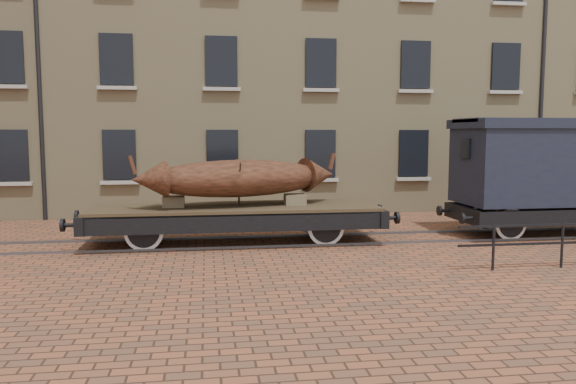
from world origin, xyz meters
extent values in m
plane|color=brown|center=(0.00, 0.00, 0.00)|extent=(90.00, 90.00, 0.00)
cube|color=tan|center=(3.00, 10.00, 7.00)|extent=(40.00, 10.00, 14.00)
cube|color=black|center=(-9.50, 4.96, 2.20)|extent=(1.10, 0.12, 1.70)
cube|color=#A8A49C|center=(-9.50, 4.90, 1.25)|extent=(1.30, 0.18, 0.12)
cube|color=black|center=(-6.00, 4.96, 2.20)|extent=(1.10, 0.12, 1.70)
cube|color=#A8A49C|center=(-6.00, 4.90, 1.25)|extent=(1.30, 0.18, 0.12)
cube|color=black|center=(-2.50, 4.96, 2.20)|extent=(1.10, 0.12, 1.70)
cube|color=#A8A49C|center=(-2.50, 4.90, 1.25)|extent=(1.30, 0.18, 0.12)
cube|color=black|center=(1.00, 4.96, 2.20)|extent=(1.10, 0.12, 1.70)
cube|color=#A8A49C|center=(1.00, 4.90, 1.25)|extent=(1.30, 0.18, 0.12)
cube|color=black|center=(4.50, 4.96, 2.20)|extent=(1.10, 0.12, 1.70)
cube|color=#A8A49C|center=(4.50, 4.90, 1.25)|extent=(1.30, 0.18, 0.12)
cube|color=black|center=(8.00, 4.96, 2.20)|extent=(1.10, 0.12, 1.70)
cube|color=#A8A49C|center=(8.00, 4.90, 1.25)|extent=(1.30, 0.18, 0.12)
cube|color=black|center=(-9.50, 4.96, 5.40)|extent=(1.10, 0.12, 1.70)
cube|color=#A8A49C|center=(-9.50, 4.90, 4.45)|extent=(1.30, 0.18, 0.12)
cube|color=black|center=(-6.00, 4.96, 5.40)|extent=(1.10, 0.12, 1.70)
cube|color=#A8A49C|center=(-6.00, 4.90, 4.45)|extent=(1.30, 0.18, 0.12)
cube|color=black|center=(-2.50, 4.96, 5.40)|extent=(1.10, 0.12, 1.70)
cube|color=#A8A49C|center=(-2.50, 4.90, 4.45)|extent=(1.30, 0.18, 0.12)
cube|color=black|center=(1.00, 4.96, 5.40)|extent=(1.10, 0.12, 1.70)
cube|color=#A8A49C|center=(1.00, 4.90, 4.45)|extent=(1.30, 0.18, 0.12)
cube|color=black|center=(4.50, 4.96, 5.40)|extent=(1.10, 0.12, 1.70)
cube|color=#A8A49C|center=(4.50, 4.90, 4.45)|extent=(1.30, 0.18, 0.12)
cube|color=black|center=(8.00, 4.96, 5.40)|extent=(1.10, 0.12, 1.70)
cube|color=#A8A49C|center=(8.00, 4.90, 4.45)|extent=(1.30, 0.18, 0.12)
cube|color=#A8A49C|center=(4.50, 4.90, 7.65)|extent=(1.30, 0.18, 0.12)
cube|color=#A8A49C|center=(8.00, 4.90, 7.65)|extent=(1.30, 0.18, 0.12)
cylinder|color=black|center=(-8.50, 4.95, 7.00)|extent=(0.14, 0.14, 14.00)
cylinder|color=black|center=(9.50, 4.95, 7.00)|extent=(0.14, 0.14, 14.00)
cube|color=#59595E|center=(0.00, -0.72, 0.03)|extent=(30.00, 0.08, 0.06)
cube|color=#59595E|center=(0.00, 0.72, 0.03)|extent=(30.00, 0.08, 0.06)
cylinder|color=black|center=(3.00, -3.80, 0.50)|extent=(0.06, 0.06, 1.00)
cylinder|color=black|center=(4.60, -3.80, 0.50)|extent=(0.06, 0.06, 1.00)
cube|color=#423320|center=(-2.32, 0.00, 0.95)|extent=(7.55, 2.21, 0.12)
cube|color=black|center=(-2.32, -1.03, 0.70)|extent=(7.55, 0.16, 0.45)
cube|color=black|center=(-2.32, 1.03, 0.70)|extent=(7.55, 0.16, 0.45)
cube|color=black|center=(-6.09, 0.00, 0.70)|extent=(0.22, 2.31, 0.45)
cylinder|color=black|center=(-6.37, -0.75, 0.70)|extent=(0.35, 0.10, 0.10)
cylinder|color=black|center=(-6.54, -0.75, 0.70)|extent=(0.08, 0.32, 0.32)
cylinder|color=black|center=(-6.37, 0.75, 0.70)|extent=(0.35, 0.10, 0.10)
cylinder|color=black|center=(-6.54, 0.75, 0.70)|extent=(0.08, 0.32, 0.32)
cube|color=black|center=(1.46, 0.00, 0.70)|extent=(0.22, 2.31, 0.45)
cylinder|color=black|center=(1.74, -0.75, 0.70)|extent=(0.35, 0.10, 0.10)
cylinder|color=black|center=(1.91, -0.75, 0.70)|extent=(0.08, 0.32, 0.32)
cylinder|color=black|center=(1.74, 0.75, 0.70)|extent=(0.35, 0.10, 0.10)
cylinder|color=black|center=(1.91, 0.75, 0.70)|extent=(0.08, 0.32, 0.32)
cylinder|color=black|center=(-4.63, 0.00, 0.48)|extent=(0.10, 1.91, 0.10)
cylinder|color=white|center=(-4.63, -0.72, 0.48)|extent=(0.97, 0.07, 0.97)
cylinder|color=black|center=(-4.63, -0.72, 0.48)|extent=(0.79, 0.10, 0.79)
cube|color=black|center=(-4.63, -0.84, 0.72)|extent=(0.91, 0.08, 0.10)
cylinder|color=white|center=(-4.63, 0.72, 0.48)|extent=(0.97, 0.07, 0.97)
cylinder|color=black|center=(-4.63, 0.72, 0.48)|extent=(0.79, 0.10, 0.79)
cube|color=black|center=(-4.63, 0.84, 0.72)|extent=(0.91, 0.08, 0.10)
cylinder|color=black|center=(0.00, 0.00, 0.48)|extent=(0.10, 1.91, 0.10)
cylinder|color=white|center=(0.00, -0.72, 0.48)|extent=(0.97, 0.07, 0.97)
cylinder|color=black|center=(0.00, -0.72, 0.48)|extent=(0.79, 0.10, 0.79)
cube|color=black|center=(0.00, -0.84, 0.72)|extent=(0.91, 0.08, 0.10)
cylinder|color=white|center=(0.00, 0.72, 0.48)|extent=(0.97, 0.07, 0.97)
cylinder|color=black|center=(0.00, 0.72, 0.48)|extent=(0.79, 0.10, 0.79)
cube|color=black|center=(0.00, 0.84, 0.72)|extent=(0.91, 0.08, 0.10)
cube|color=black|center=(-2.32, 0.00, 0.55)|extent=(4.03, 0.06, 0.06)
cube|color=#706447|center=(-3.93, 0.00, 1.15)|extent=(0.55, 0.50, 0.28)
cube|color=#706447|center=(-0.71, 0.00, 1.15)|extent=(0.55, 0.50, 0.28)
ellipsoid|color=brown|center=(-2.22, 0.00, 1.74)|extent=(5.15, 2.58, 0.99)
cone|color=brown|center=(-4.50, -0.52, 1.78)|extent=(1.04, 1.10, 0.94)
cube|color=brown|center=(-4.87, -0.60, 2.15)|extent=(0.21, 0.14, 0.47)
cone|color=brown|center=(0.06, 0.52, 1.78)|extent=(1.04, 1.10, 0.94)
cube|color=brown|center=(0.44, 0.60, 2.15)|extent=(0.21, 0.14, 0.47)
cylinder|color=#3E3126|center=(-2.22, -0.40, 1.61)|extent=(0.04, 0.84, 1.22)
cylinder|color=#3E3126|center=(-2.22, 0.40, 1.61)|extent=(0.04, 0.84, 1.22)
cube|color=black|center=(6.93, 1.02, 0.65)|extent=(5.56, 0.15, 0.42)
cube|color=black|center=(4.15, 0.00, 0.65)|extent=(0.20, 2.22, 0.42)
cylinder|color=black|center=(3.74, -0.74, 0.65)|extent=(0.07, 0.30, 0.30)
cylinder|color=black|center=(3.74, 0.74, 0.65)|extent=(0.07, 0.30, 0.30)
cylinder|color=black|center=(5.17, 0.00, 0.44)|extent=(0.09, 1.76, 0.09)
cylinder|color=white|center=(5.17, -0.72, 0.44)|extent=(0.89, 0.06, 0.89)
cylinder|color=black|center=(5.17, -0.72, 0.44)|extent=(0.73, 0.09, 0.73)
cylinder|color=white|center=(5.17, 0.72, 0.44)|extent=(0.89, 0.06, 0.89)
cylinder|color=black|center=(5.17, 0.72, 0.44)|extent=(0.73, 0.09, 0.73)
cube|color=black|center=(6.93, 0.00, 1.99)|extent=(5.56, 2.22, 2.13)
cube|color=black|center=(6.93, 0.00, 3.19)|extent=(5.73, 2.36, 0.26)
cube|color=black|center=(6.93, 0.00, 3.29)|extent=(5.73, 1.57, 0.11)
cube|color=black|center=(4.13, 0.00, 2.50)|extent=(0.07, 0.56, 0.56)
camera|label=1|loc=(-3.06, -14.86, 2.93)|focal=35.00mm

